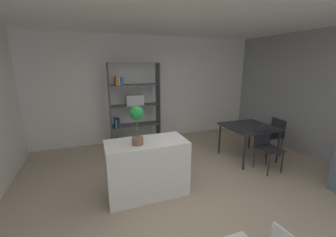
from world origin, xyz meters
TOP-DOWN VIEW (x-y plane):
  - ground_plane at (0.00, 0.00)m, footprint 9.60×9.60m
  - ceiling_slab at (0.00, 0.00)m, footprint 6.98×5.99m
  - back_partition at (0.00, 2.97)m, footprint 6.98×0.06m
  - kitchen_island at (-0.50, 0.30)m, footprint 1.28×0.62m
  - potted_plant_on_island at (-0.65, 0.22)m, footprint 0.21×0.21m
  - open_bookshelf at (-0.27, 2.57)m, footprint 1.28×0.37m
  - dining_table at (1.99, 0.82)m, footprint 1.02×0.99m
  - dining_chair_near at (1.99, 0.31)m, footprint 0.40×0.45m
  - dining_chair_window_side at (2.71, 0.81)m, footprint 0.50×0.51m

SIDE VIEW (x-z plane):
  - ground_plane at x=0.00m, z-range 0.00..0.00m
  - kitchen_island at x=-0.50m, z-range 0.00..0.92m
  - dining_chair_window_side at x=2.71m, z-range 0.10..0.96m
  - dining_chair_near at x=1.99m, z-range 0.09..0.99m
  - dining_table at x=1.99m, z-range 0.31..1.07m
  - open_bookshelf at x=-0.27m, z-range 0.01..2.15m
  - potted_plant_on_island at x=-0.65m, z-range 0.99..1.58m
  - back_partition at x=0.00m, z-range 0.00..2.84m
  - ceiling_slab at x=0.00m, z-range 2.84..2.90m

